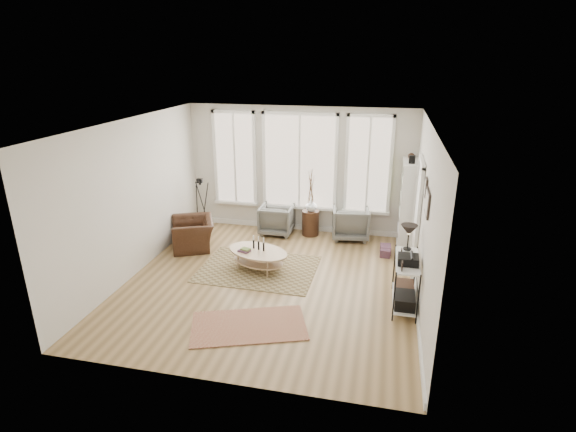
% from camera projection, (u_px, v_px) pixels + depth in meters
% --- Properties ---
extents(room, '(5.50, 5.54, 2.90)m').
position_uv_depth(room, '(271.00, 209.00, 7.82)').
color(room, '#9E7D4E').
rests_on(room, ground).
extents(bay_window, '(4.14, 0.12, 2.24)m').
position_uv_depth(bay_window, '(300.00, 164.00, 10.24)').
color(bay_window, tan).
rests_on(bay_window, ground).
extents(door, '(0.09, 1.06, 2.22)m').
position_uv_depth(door, '(417.00, 214.00, 8.44)').
color(door, silver).
rests_on(door, ground).
extents(bookcase, '(0.31, 0.85, 2.06)m').
position_uv_depth(bookcase, '(407.00, 205.00, 9.51)').
color(bookcase, white).
rests_on(bookcase, ground).
extents(low_shelf, '(0.38, 1.08, 1.30)m').
position_uv_depth(low_shelf, '(406.00, 278.00, 7.36)').
color(low_shelf, white).
rests_on(low_shelf, ground).
extents(wall_art, '(0.04, 0.88, 0.44)m').
position_uv_depth(wall_art, '(427.00, 199.00, 6.88)').
color(wall_art, black).
rests_on(wall_art, ground).
extents(rug_main, '(2.26, 1.71, 0.01)m').
position_uv_depth(rug_main, '(258.00, 269.00, 8.78)').
color(rug_main, brown).
rests_on(rug_main, ground).
extents(rug_runner, '(1.98, 1.50, 0.01)m').
position_uv_depth(rug_runner, '(249.00, 325.00, 6.93)').
color(rug_runner, maroon).
rests_on(rug_runner, ground).
extents(coffee_table, '(1.43, 1.15, 0.57)m').
position_uv_depth(coffee_table, '(258.00, 255.00, 8.68)').
color(coffee_table, tan).
rests_on(coffee_table, ground).
extents(armchair_left, '(0.75, 0.77, 0.69)m').
position_uv_depth(armchair_left, '(277.00, 219.00, 10.44)').
color(armchair_left, slate).
rests_on(armchair_left, ground).
extents(armchair_right, '(0.90, 0.92, 0.75)m').
position_uv_depth(armchair_right, '(350.00, 222.00, 10.16)').
color(armchair_right, slate).
rests_on(armchair_right, ground).
extents(side_table, '(0.39, 0.39, 1.63)m').
position_uv_depth(side_table, '(311.00, 203.00, 10.21)').
color(side_table, '#392115').
rests_on(side_table, ground).
extents(vase, '(0.27, 0.27, 0.28)m').
position_uv_depth(vase, '(311.00, 205.00, 10.22)').
color(vase, silver).
rests_on(vase, side_table).
extents(accent_chair, '(1.25, 1.19, 0.64)m').
position_uv_depth(accent_chair, '(193.00, 234.00, 9.68)').
color(accent_chair, '#392115').
rests_on(accent_chair, ground).
extents(tripod_camera, '(0.46, 0.46, 1.32)m').
position_uv_depth(tripod_camera, '(202.00, 209.00, 10.36)').
color(tripod_camera, black).
rests_on(tripod_camera, ground).
extents(book_stack_near, '(0.23, 0.29, 0.18)m').
position_uv_depth(book_stack_near, '(385.00, 249.00, 9.46)').
color(book_stack_near, maroon).
rests_on(book_stack_near, ground).
extents(book_stack_far, '(0.22, 0.27, 0.17)m').
position_uv_depth(book_stack_far, '(385.00, 252.00, 9.32)').
color(book_stack_far, maroon).
rests_on(book_stack_far, ground).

